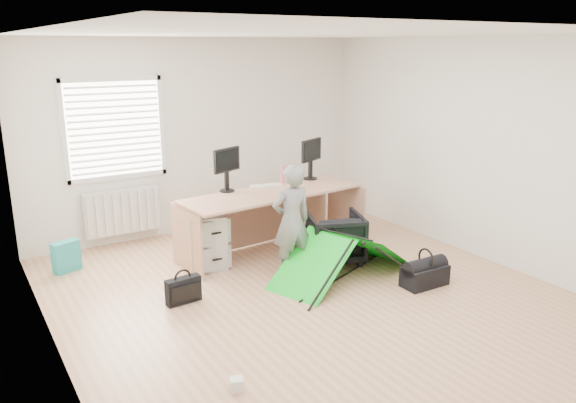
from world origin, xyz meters
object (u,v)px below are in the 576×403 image
monitor_right (310,165)px  storage_crate (330,242)px  monitor_left (227,176)px  laptop_bag (183,290)px  person (292,221)px  thermos (283,174)px  desk (273,223)px  filing_cabinet (206,239)px  duffel_bag (425,276)px  kite (343,256)px  office_chair (334,237)px

monitor_right → storage_crate: (-0.16, -0.71, -0.87)m
monitor_left → monitor_right: bearing=-20.9°
laptop_bag → storage_crate: bearing=6.0°
person → thermos: bearing=-113.2°
thermos → desk: bearing=-136.0°
filing_cabinet → duffel_bag: 2.60m
duffel_bag → monitor_left: bearing=124.5°
desk → kite: 1.17m
office_chair → duffel_bag: (0.41, -1.15, -0.19)m
office_chair → desk: bearing=-31.0°
desk → storage_crate: 0.79m
monitor_left → person: person is taller
filing_cabinet → person: bearing=-33.1°
person → kite: (0.47, -0.37, -0.40)m
desk → filing_cabinet: 0.91m
desk → monitor_left: size_ratio=5.55×
desk → person: bearing=-109.8°
kite → duffel_bag: 0.93m
office_chair → laptop_bag: bearing=24.5°
monitor_right → person: person is taller
desk → monitor_left: monitor_left is taller
storage_crate → thermos: bearing=111.1°
filing_cabinet → laptop_bag: (-0.64, -0.84, -0.20)m
person → laptop_bag: 1.44m
kite → office_chair: bearing=43.6°
filing_cabinet → duffel_bag: filing_cabinet is taller
storage_crate → office_chair: bearing=-116.7°
desk → thermos: 0.73m
monitor_right → office_chair: monitor_right is taller
filing_cabinet → thermos: size_ratio=2.63×
monitor_left → laptop_bag: monitor_left is taller
thermos → laptop_bag: 2.34m
person → duffel_bag: size_ratio=2.53×
duffel_bag → desk: bearing=118.3°
laptop_bag → filing_cabinet: bearing=48.6°
thermos → duffel_bag: (0.56, -2.13, -0.82)m
office_chair → storage_crate: (0.13, 0.26, -0.17)m
monitor_right → office_chair: 1.23m
monitor_right → kite: monitor_right is taller
monitor_left → thermos: 0.84m
laptop_bag → desk: bearing=22.5°
filing_cabinet → monitor_left: size_ratio=1.56×
thermos → laptop_bag: bearing=-149.4°
monitor_left → filing_cabinet: bearing=-168.5°
desk → person: (-0.19, -0.75, 0.25)m
monitor_right → office_chair: size_ratio=0.64×
thermos → storage_crate: 1.11m
thermos → kite: thermos is taller
storage_crate → laptop_bag: size_ratio=1.36×
desk → office_chair: desk is taller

